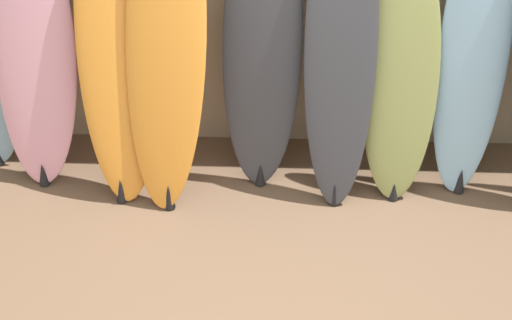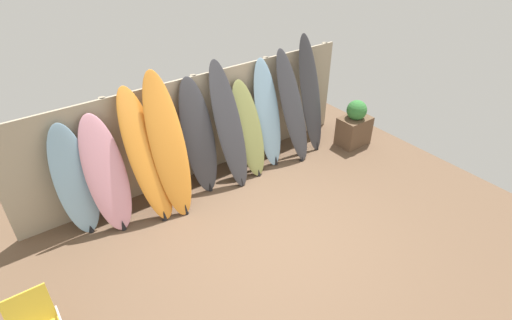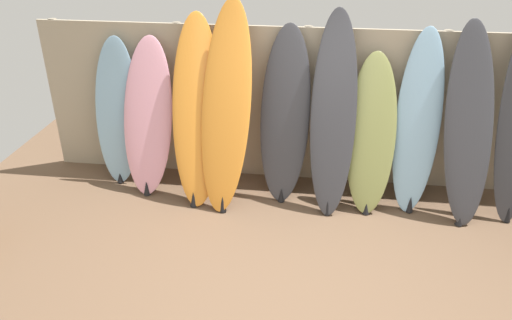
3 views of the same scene
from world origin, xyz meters
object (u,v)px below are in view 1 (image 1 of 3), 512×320
Objects in this scene: surfboard_olive_6 at (401,76)px; surfboard_skyblue_7 at (473,55)px; surfboard_orange_3 at (166,43)px; surfboard_charcoal_4 at (262,50)px; surfboard_pink_1 at (35,60)px; surfboard_charcoal_5 at (341,48)px; surfboard_orange_2 at (117,49)px.

surfboard_skyblue_7 is (0.47, 0.07, 0.12)m from surfboard_olive_6.
surfboard_charcoal_4 is (0.61, 0.19, -0.13)m from surfboard_orange_3.
surfboard_olive_6 is at bearing -1.19° from surfboard_pink_1.
surfboard_orange_3 is (0.92, -0.15, 0.21)m from surfboard_pink_1.
surfboard_charcoal_4 is (1.52, 0.03, 0.08)m from surfboard_pink_1.
surfboard_charcoal_5 reaches higher than surfboard_charcoal_4.
surfboard_orange_2 is at bearing -8.95° from surfboard_pink_1.
surfboard_orange_3 is 1.14× the size of surfboard_skyblue_7.
surfboard_charcoal_4 is at bearing 174.68° from surfboard_olive_6.
surfboard_charcoal_4 is 1.00× the size of surfboard_skyblue_7.
surfboard_pink_1 is at bearing -178.69° from surfboard_charcoal_4.
surfboard_orange_2 is 1.22× the size of surfboard_olive_6.
surfboard_charcoal_4 is 0.93m from surfboard_olive_6.
surfboard_charcoal_5 reaches higher than surfboard_olive_6.
surfboard_olive_6 is 0.86× the size of surfboard_skyblue_7.
surfboard_orange_3 reaches higher than surfboard_olive_6.
surfboard_orange_2 is 1.05× the size of surfboard_charcoal_4.
surfboard_orange_3 is at bearing -176.25° from surfboard_olive_6.
surfboard_skyblue_7 is (1.99, 0.17, -0.13)m from surfboard_orange_3.
surfboard_orange_2 is at bearing 170.03° from surfboard_orange_3.
surfboard_charcoal_5 reaches higher than surfboard_pink_1.
surfboard_orange_2 is at bearing -179.52° from surfboard_charcoal_5.
surfboard_pink_1 is at bearing 171.05° from surfboard_orange_2.
surfboard_skyblue_7 is (0.88, 0.10, -0.08)m from surfboard_charcoal_5.
surfboard_pink_1 is 2.44m from surfboard_olive_6.
surfboard_skyblue_7 is at bearing 8.42° from surfboard_olive_6.
surfboard_charcoal_5 is at bearing -175.92° from surfboard_olive_6.
surfboard_charcoal_5 reaches higher than surfboard_skyblue_7.
surfboard_orange_2 reaches higher than surfboard_skyblue_7.
surfboard_olive_6 is at bearing -5.32° from surfboard_charcoal_4.
surfboard_pink_1 is at bearing 170.68° from surfboard_orange_3.
surfboard_orange_3 is at bearing -9.97° from surfboard_orange_2.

